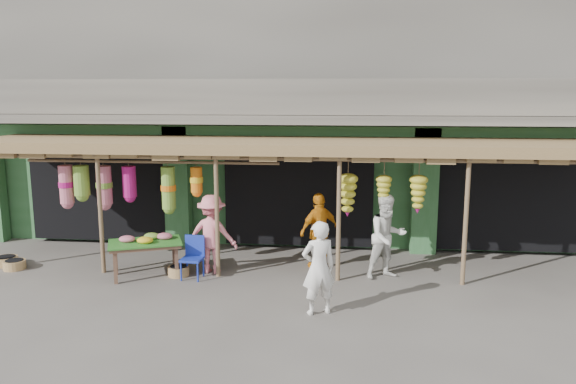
# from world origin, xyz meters

# --- Properties ---
(ground) EXTENTS (80.00, 80.00, 0.00)m
(ground) POSITION_xyz_m (0.00, 0.00, 0.00)
(ground) COLOR #514C47
(ground) RESTS_ON ground
(building) EXTENTS (16.40, 6.80, 7.00)m
(building) POSITION_xyz_m (-0.00, 4.87, 3.37)
(building) COLOR gray
(building) RESTS_ON ground
(awning) EXTENTS (14.00, 2.70, 2.79)m
(awning) POSITION_xyz_m (-0.16, 0.80, 2.58)
(awning) COLOR brown
(awning) RESTS_ON ground
(flower_table) EXTENTS (1.68, 1.35, 0.88)m
(flower_table) POSITION_xyz_m (-2.99, -0.33, 0.71)
(flower_table) COLOR brown
(flower_table) RESTS_ON ground
(blue_chair) EXTENTS (0.45, 0.46, 0.88)m
(blue_chair) POSITION_xyz_m (-1.99, -0.32, 0.49)
(blue_chair) COLOR #182C9F
(blue_chair) RESTS_ON ground
(basket_left) EXTENTS (0.60, 0.60, 0.20)m
(basket_left) POSITION_xyz_m (-6.04, -0.17, 0.10)
(basket_left) COLOR #986845
(basket_left) RESTS_ON ground
(basket_mid) EXTENTS (0.62, 0.62, 0.19)m
(basket_mid) POSITION_xyz_m (-6.38, 0.07, 0.10)
(basket_mid) COLOR brown
(basket_mid) RESTS_ON ground
(basket_right) EXTENTS (0.52, 0.52, 0.20)m
(basket_right) POSITION_xyz_m (-2.34, -0.24, 0.10)
(basket_right) COLOR #A3804C
(basket_right) RESTS_ON ground
(person_front) EXTENTS (0.71, 0.61, 1.66)m
(person_front) POSITION_xyz_m (0.68, -1.99, 0.83)
(person_front) COLOR white
(person_front) RESTS_ON ground
(person_right) EXTENTS (1.06, 0.97, 1.76)m
(person_right) POSITION_xyz_m (2.00, 0.08, 0.88)
(person_right) COLOR silver
(person_right) RESTS_ON ground
(person_vendor) EXTENTS (1.02, 0.92, 1.67)m
(person_vendor) POSITION_xyz_m (0.58, 0.63, 0.83)
(person_vendor) COLOR orange
(person_vendor) RESTS_ON ground
(person_shopper) EXTENTS (1.16, 0.76, 1.69)m
(person_shopper) POSITION_xyz_m (-1.68, 0.06, 0.84)
(person_shopper) COLOR pink
(person_shopper) RESTS_ON ground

